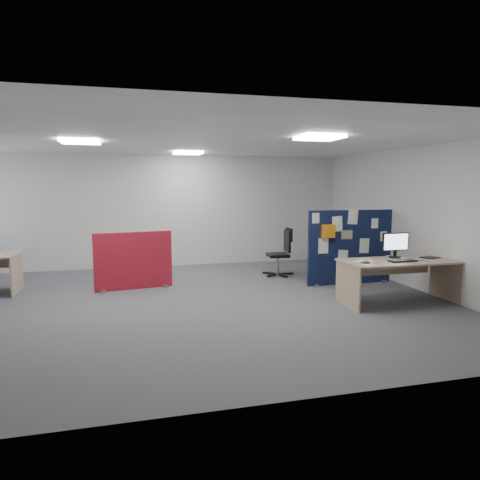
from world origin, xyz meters
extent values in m
plane|color=#52555A|center=(0.00, 0.00, 0.00)|extent=(9.00, 9.00, 0.00)
cube|color=white|center=(0.00, 0.00, 2.70)|extent=(9.00, 7.00, 0.02)
cube|color=silver|center=(0.00, 3.50, 1.35)|extent=(9.00, 0.02, 2.70)
cube|color=silver|center=(0.00, -3.50, 1.35)|extent=(9.00, 0.02, 2.70)
cube|color=silver|center=(4.50, 0.00, 1.35)|extent=(0.02, 7.00, 2.70)
cube|color=white|center=(2.00, -1.00, 2.67)|extent=(0.60, 0.60, 0.04)
cube|color=white|center=(-1.50, 0.50, 2.67)|extent=(0.60, 0.60, 0.04)
cube|color=white|center=(0.50, 2.50, 2.67)|extent=(0.60, 0.60, 0.04)
cube|color=#0E1A35|center=(3.48, 0.67, 0.74)|extent=(1.80, 0.06, 1.48)
cube|color=gray|center=(2.73, 0.67, 0.02)|extent=(0.08, 0.30, 0.04)
cube|color=gray|center=(4.23, 0.67, 0.02)|extent=(0.08, 0.30, 0.04)
cube|color=white|center=(2.71, 0.63, 1.34)|extent=(0.15, 0.01, 0.20)
cube|color=white|center=(3.17, 0.63, 1.22)|extent=(0.21, 0.01, 0.30)
cube|color=white|center=(3.50, 0.63, 1.36)|extent=(0.21, 0.01, 0.30)
cube|color=white|center=(3.99, 0.63, 1.21)|extent=(0.15, 0.01, 0.20)
cube|color=white|center=(2.88, 0.63, 0.80)|extent=(0.21, 0.01, 0.30)
cube|color=white|center=(3.78, 0.63, 0.77)|extent=(0.21, 0.01, 0.30)
cube|color=white|center=(4.20, 0.63, 0.95)|extent=(0.15, 0.01, 0.20)
cube|color=white|center=(3.31, 0.63, 0.55)|extent=(0.21, 0.01, 0.30)
cube|color=gold|center=(3.38, 0.63, 1.00)|extent=(0.24, 0.01, 0.18)
cube|color=orange|center=(2.96, 0.59, 1.09)|extent=(0.25, 0.10, 0.25)
cube|color=tan|center=(3.58, -0.82, 0.71)|extent=(1.93, 0.86, 0.03)
cube|color=tan|center=(2.65, -0.82, 0.35)|extent=(0.03, 0.79, 0.70)
cube|color=tan|center=(4.51, -0.82, 0.35)|extent=(0.03, 0.79, 0.70)
cube|color=tan|center=(3.58, -0.42, 0.55)|extent=(1.74, 0.02, 0.30)
cylinder|color=black|center=(3.66, -0.57, 0.74)|extent=(0.21, 0.21, 0.02)
cube|color=black|center=(3.66, -0.57, 0.80)|extent=(0.04, 0.03, 0.10)
cube|color=black|center=(3.66, -0.57, 1.01)|extent=(0.49, 0.04, 0.31)
cube|color=silver|center=(3.66, -0.59, 1.01)|extent=(0.45, 0.01, 0.27)
cube|color=black|center=(3.55, -0.94, 0.74)|extent=(0.45, 0.19, 0.02)
cube|color=gray|center=(3.86, -0.99, 0.74)|extent=(0.11, 0.09, 0.03)
cube|color=black|center=(4.23, -0.75, 0.74)|extent=(0.33, 0.29, 0.01)
cube|color=maroon|center=(-0.72, 1.26, 0.55)|extent=(1.45, 0.27, 1.10)
cube|color=gray|center=(-1.30, 1.26, 0.02)|extent=(0.08, 0.30, 0.04)
cube|color=gray|center=(-0.14, 1.26, 0.02)|extent=(0.08, 0.30, 0.04)
cube|color=tan|center=(-2.82, 1.53, 0.35)|extent=(0.03, 0.82, 0.70)
cube|color=black|center=(2.55, 1.75, 0.04)|extent=(0.29, 0.06, 0.04)
cube|color=black|center=(2.42, 1.95, 0.04)|extent=(0.15, 0.28, 0.04)
cube|color=black|center=(2.18, 1.89, 0.04)|extent=(0.25, 0.22, 0.04)
cube|color=black|center=(2.17, 1.65, 0.04)|extent=(0.27, 0.19, 0.04)
cube|color=black|center=(2.39, 1.56, 0.04)|extent=(0.12, 0.29, 0.04)
cylinder|color=gray|center=(2.34, 1.76, 0.24)|extent=(0.06, 0.06, 0.40)
cube|color=black|center=(2.34, 1.76, 0.46)|extent=(0.46, 0.46, 0.07)
cube|color=black|center=(2.55, 1.75, 0.76)|extent=(0.07, 0.40, 0.47)
cube|color=black|center=(2.59, 1.74, 0.90)|extent=(0.08, 0.36, 0.28)
cube|color=white|center=(2.89, -0.84, 0.73)|extent=(0.26, 0.33, 0.00)
cube|color=white|center=(3.05, -0.70, 0.73)|extent=(0.27, 0.34, 0.00)
cube|color=white|center=(4.00, -1.04, 0.73)|extent=(0.25, 0.33, 0.00)
cube|color=white|center=(2.87, -1.02, 0.73)|extent=(0.23, 0.31, 0.00)
cube|color=white|center=(3.74, -0.49, 0.73)|extent=(0.24, 0.32, 0.00)
cube|color=white|center=(3.87, -1.00, 0.73)|extent=(0.25, 0.33, 0.00)
camera|label=1|loc=(-0.72, -6.98, 1.97)|focal=32.00mm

